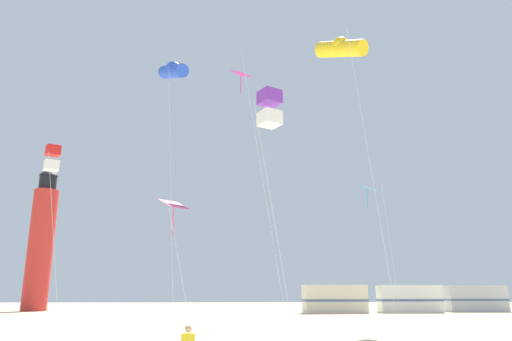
{
  "coord_description": "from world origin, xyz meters",
  "views": [
    {
      "loc": [
        -0.51,
        -5.88,
        2.0
      ],
      "look_at": [
        0.02,
        8.98,
        5.85
      ],
      "focal_mm": 33.21,
      "sensor_mm": 36.0,
      "label": 1
    }
  ],
  "objects_px": {
    "kite_diamond_rainbow": "(174,209)",
    "rv_van_cream": "(335,299)",
    "kite_tube_gold": "(341,48)",
    "lighthouse_distant": "(41,242)",
    "kite_box_violet": "(270,108)",
    "kite_diamond_magenta": "(243,85)",
    "kite_diamond_cyan": "(368,193)",
    "rv_van_white": "(409,299)",
    "rv_van_silver": "(475,299)",
    "kite_box_scarlet": "(52,158)",
    "kite_tube_blue": "(173,71)"
  },
  "relations": [
    {
      "from": "kite_box_scarlet",
      "to": "kite_tube_gold",
      "type": "bearing_deg",
      "value": -11.5
    },
    {
      "from": "kite_diamond_magenta",
      "to": "kite_diamond_rainbow",
      "type": "distance_m",
      "value": 9.97
    },
    {
      "from": "rv_van_silver",
      "to": "rv_van_cream",
      "type": "bearing_deg",
      "value": -168.83
    },
    {
      "from": "kite_tube_gold",
      "to": "kite_box_scarlet",
      "type": "bearing_deg",
      "value": 168.5
    },
    {
      "from": "kite_box_violet",
      "to": "rv_van_white",
      "type": "height_order",
      "value": "kite_box_violet"
    },
    {
      "from": "rv_van_cream",
      "to": "rv_van_white",
      "type": "distance_m",
      "value": 8.24
    },
    {
      "from": "kite_diamond_magenta",
      "to": "kite_box_violet",
      "type": "xyz_separation_m",
      "value": [
        0.78,
        -9.4,
        -5.1
      ]
    },
    {
      "from": "kite_box_violet",
      "to": "kite_tube_gold",
      "type": "bearing_deg",
      "value": 53.0
    },
    {
      "from": "kite_diamond_magenta",
      "to": "rv_van_cream",
      "type": "relative_size",
      "value": 2.06
    },
    {
      "from": "rv_van_cream",
      "to": "kite_diamond_cyan",
      "type": "bearing_deg",
      "value": -100.11
    },
    {
      "from": "kite_tube_gold",
      "to": "lighthouse_distant",
      "type": "height_order",
      "value": "lighthouse_distant"
    },
    {
      "from": "kite_diamond_rainbow",
      "to": "rv_van_silver",
      "type": "xyz_separation_m",
      "value": [
        28.54,
        35.88,
        -3.62
      ]
    },
    {
      "from": "kite_diamond_magenta",
      "to": "kite_diamond_cyan",
      "type": "bearing_deg",
      "value": 30.08
    },
    {
      "from": "kite_box_scarlet",
      "to": "kite_box_violet",
      "type": "relative_size",
      "value": 1.04
    },
    {
      "from": "kite_tube_gold",
      "to": "lighthouse_distant",
      "type": "distance_m",
      "value": 47.45
    },
    {
      "from": "rv_van_white",
      "to": "rv_van_silver",
      "type": "height_order",
      "value": "same"
    },
    {
      "from": "kite_diamond_cyan",
      "to": "kite_diamond_rainbow",
      "type": "height_order",
      "value": "kite_diamond_cyan"
    },
    {
      "from": "rv_van_cream",
      "to": "rv_van_white",
      "type": "height_order",
      "value": "same"
    },
    {
      "from": "kite_box_violet",
      "to": "kite_diamond_rainbow",
      "type": "relative_size",
      "value": 1.52
    },
    {
      "from": "kite_tube_gold",
      "to": "kite_diamond_magenta",
      "type": "bearing_deg",
      "value": 130.53
    },
    {
      "from": "kite_diamond_cyan",
      "to": "lighthouse_distant",
      "type": "height_order",
      "value": "lighthouse_distant"
    },
    {
      "from": "kite_diamond_cyan",
      "to": "rv_van_cream",
      "type": "relative_size",
      "value": 1.26
    },
    {
      "from": "kite_tube_blue",
      "to": "kite_diamond_rainbow",
      "type": "xyz_separation_m",
      "value": [
        1.05,
        -4.98,
        -8.0
      ]
    },
    {
      "from": "kite_diamond_magenta",
      "to": "lighthouse_distant",
      "type": "height_order",
      "value": "lighthouse_distant"
    },
    {
      "from": "kite_diamond_magenta",
      "to": "kite_box_scarlet",
      "type": "xyz_separation_m",
      "value": [
        -8.62,
        -2.28,
        -4.77
      ]
    },
    {
      "from": "kite_diamond_magenta",
      "to": "kite_box_violet",
      "type": "height_order",
      "value": "kite_diamond_magenta"
    },
    {
      "from": "kite_diamond_rainbow",
      "to": "rv_van_white",
      "type": "bearing_deg",
      "value": 58.91
    },
    {
      "from": "kite_diamond_magenta",
      "to": "kite_diamond_rainbow",
      "type": "xyz_separation_m",
      "value": [
        -2.54,
        -5.86,
        -7.66
      ]
    },
    {
      "from": "kite_diamond_rainbow",
      "to": "rv_van_cream",
      "type": "relative_size",
      "value": 0.81
    },
    {
      "from": "kite_box_scarlet",
      "to": "rv_van_white",
      "type": "height_order",
      "value": "kite_box_scarlet"
    },
    {
      "from": "kite_tube_gold",
      "to": "lighthouse_distant",
      "type": "xyz_separation_m",
      "value": [
        -27.55,
        38.38,
        -4.39
      ]
    },
    {
      "from": "kite_tube_blue",
      "to": "kite_tube_gold",
      "type": "relative_size",
      "value": 1.06
    },
    {
      "from": "kite_box_scarlet",
      "to": "rv_van_cream",
      "type": "height_order",
      "value": "kite_box_scarlet"
    },
    {
      "from": "kite_box_violet",
      "to": "kite_diamond_magenta",
      "type": "bearing_deg",
      "value": 94.73
    },
    {
      "from": "kite_diamond_magenta",
      "to": "kite_tube_gold",
      "type": "relative_size",
      "value": 1.05
    },
    {
      "from": "kite_diamond_cyan",
      "to": "rv_van_cream",
      "type": "xyz_separation_m",
      "value": [
        2.13,
        22.46,
        -6.45
      ]
    },
    {
      "from": "rv_van_cream",
      "to": "kite_diamond_magenta",
      "type": "bearing_deg",
      "value": -114.59
    },
    {
      "from": "kite_box_violet",
      "to": "lighthouse_distant",
      "type": "bearing_deg",
      "value": 119.38
    },
    {
      "from": "rv_van_cream",
      "to": "rv_van_white",
      "type": "bearing_deg",
      "value": 3.42
    },
    {
      "from": "kite_tube_gold",
      "to": "lighthouse_distant",
      "type": "bearing_deg",
      "value": 125.67
    },
    {
      "from": "kite_diamond_magenta",
      "to": "kite_box_scarlet",
      "type": "height_order",
      "value": "kite_diamond_magenta"
    },
    {
      "from": "kite_tube_blue",
      "to": "lighthouse_distant",
      "type": "distance_m",
      "value": 39.99
    },
    {
      "from": "kite_diamond_rainbow",
      "to": "kite_tube_gold",
      "type": "bearing_deg",
      "value": 8.2
    },
    {
      "from": "rv_van_cream",
      "to": "rv_van_silver",
      "type": "bearing_deg",
      "value": 6.34
    },
    {
      "from": "kite_box_violet",
      "to": "rv_van_silver",
      "type": "height_order",
      "value": "kite_box_violet"
    },
    {
      "from": "kite_diamond_cyan",
      "to": "rv_van_white",
      "type": "distance_m",
      "value": 26.56
    },
    {
      "from": "kite_box_scarlet",
      "to": "kite_tube_gold",
      "type": "relative_size",
      "value": 0.66
    },
    {
      "from": "kite_box_scarlet",
      "to": "kite_diamond_rainbow",
      "type": "xyz_separation_m",
      "value": [
        6.08,
        -3.57,
        -2.89
      ]
    },
    {
      "from": "kite_tube_blue",
      "to": "kite_diamond_rainbow",
      "type": "relative_size",
      "value": 2.55
    },
    {
      "from": "rv_van_white",
      "to": "kite_diamond_rainbow",
      "type": "bearing_deg",
      "value": -120.42
    }
  ]
}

